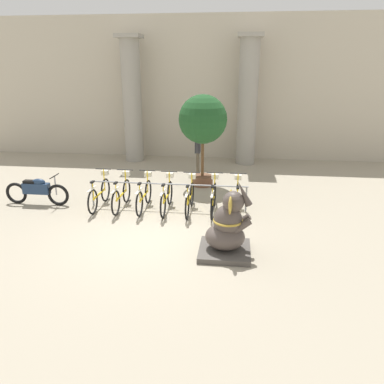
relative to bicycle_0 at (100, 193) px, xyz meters
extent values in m
plane|color=#9E937F|center=(1.90, -1.86, -0.42)|extent=(60.00, 60.00, 0.00)
cube|color=#BCB29E|center=(1.90, 6.74, 2.58)|extent=(20.00, 0.20, 6.00)
cylinder|color=gray|center=(-0.51, 5.74, 2.08)|extent=(0.80, 0.80, 5.00)
cube|color=gray|center=(-0.51, 5.74, 4.66)|extent=(1.00, 1.00, 0.16)
cylinder|color=gray|center=(4.31, 5.74, 2.08)|extent=(0.80, 0.80, 5.00)
cube|color=gray|center=(4.31, 5.74, 4.66)|extent=(1.00, 1.00, 0.16)
cylinder|color=gray|center=(-0.25, 0.09, -0.04)|extent=(0.05, 0.05, 0.75)
cylinder|color=gray|center=(4.26, 0.09, -0.04)|extent=(0.05, 0.05, 0.75)
cylinder|color=gray|center=(2.00, 0.09, 0.33)|extent=(4.61, 0.04, 0.04)
torus|color=black|center=(0.00, 0.49, -0.06)|extent=(0.05, 0.71, 0.71)
torus|color=black|center=(0.00, -0.56, -0.06)|extent=(0.05, 0.71, 0.71)
cube|color=yellow|center=(0.00, -0.03, -0.01)|extent=(0.04, 0.95, 0.04)
cube|color=silver|center=(0.00, -0.56, 0.31)|extent=(0.06, 0.60, 0.03)
cylinder|color=yellow|center=(0.00, -0.46, 0.20)|extent=(0.03, 0.03, 0.53)
cube|color=black|center=(0.00, -0.46, 0.49)|extent=(0.08, 0.18, 0.04)
cylinder|color=yellow|center=(0.00, 0.45, 0.28)|extent=(0.03, 0.03, 0.67)
cylinder|color=black|center=(0.00, 0.45, 0.61)|extent=(0.48, 0.03, 0.03)
cube|color=silver|center=(0.00, 0.55, 0.47)|extent=(0.20, 0.16, 0.14)
torus|color=black|center=(0.67, 0.48, -0.06)|extent=(0.05, 0.71, 0.71)
torus|color=black|center=(0.67, -0.58, -0.06)|extent=(0.05, 0.71, 0.71)
cube|color=yellow|center=(0.67, -0.05, -0.01)|extent=(0.04, 0.95, 0.04)
cube|color=silver|center=(0.67, -0.58, 0.31)|extent=(0.06, 0.60, 0.03)
cylinder|color=yellow|center=(0.67, -0.48, 0.20)|extent=(0.03, 0.03, 0.53)
cube|color=black|center=(0.67, -0.48, 0.49)|extent=(0.08, 0.18, 0.04)
cylinder|color=yellow|center=(0.67, 0.44, 0.28)|extent=(0.03, 0.03, 0.67)
cylinder|color=black|center=(0.67, 0.44, 0.61)|extent=(0.48, 0.03, 0.03)
cube|color=silver|center=(0.67, 0.54, 0.47)|extent=(0.20, 0.16, 0.14)
torus|color=black|center=(1.34, 0.49, -0.06)|extent=(0.05, 0.71, 0.71)
torus|color=black|center=(1.34, -0.56, -0.06)|extent=(0.05, 0.71, 0.71)
cube|color=yellow|center=(1.34, -0.04, -0.01)|extent=(0.04, 0.95, 0.04)
cube|color=silver|center=(1.34, -0.56, 0.31)|extent=(0.06, 0.60, 0.03)
cylinder|color=yellow|center=(1.34, -0.46, 0.20)|extent=(0.03, 0.03, 0.53)
cube|color=black|center=(1.34, -0.46, 0.49)|extent=(0.08, 0.18, 0.04)
cylinder|color=yellow|center=(1.34, 0.45, 0.28)|extent=(0.03, 0.03, 0.67)
cylinder|color=black|center=(1.34, 0.45, 0.61)|extent=(0.48, 0.03, 0.03)
cube|color=silver|center=(1.34, 0.55, 0.47)|extent=(0.20, 0.16, 0.14)
torus|color=black|center=(2.00, 0.46, -0.06)|extent=(0.05, 0.71, 0.71)
torus|color=black|center=(2.00, -0.60, -0.06)|extent=(0.05, 0.71, 0.71)
cube|color=yellow|center=(2.00, -0.07, -0.01)|extent=(0.04, 0.95, 0.04)
cube|color=silver|center=(2.00, -0.60, 0.31)|extent=(0.06, 0.60, 0.03)
cylinder|color=yellow|center=(2.00, -0.50, 0.20)|extent=(0.03, 0.03, 0.53)
cube|color=black|center=(2.00, -0.50, 0.49)|extent=(0.08, 0.18, 0.04)
cylinder|color=yellow|center=(2.00, 0.42, 0.28)|extent=(0.03, 0.03, 0.67)
cylinder|color=black|center=(2.00, 0.42, 0.61)|extent=(0.48, 0.03, 0.03)
cube|color=silver|center=(2.00, 0.52, 0.47)|extent=(0.20, 0.16, 0.14)
torus|color=black|center=(2.67, 0.43, -0.06)|extent=(0.05, 0.71, 0.71)
torus|color=black|center=(2.67, -0.62, -0.06)|extent=(0.05, 0.71, 0.71)
cube|color=yellow|center=(2.67, -0.09, -0.01)|extent=(0.04, 0.95, 0.04)
cube|color=silver|center=(2.67, -0.62, 0.31)|extent=(0.06, 0.60, 0.03)
cylinder|color=yellow|center=(2.67, -0.52, 0.20)|extent=(0.03, 0.03, 0.53)
cube|color=black|center=(2.67, -0.52, 0.49)|extent=(0.08, 0.18, 0.04)
cylinder|color=yellow|center=(2.67, 0.39, 0.28)|extent=(0.03, 0.03, 0.67)
cylinder|color=black|center=(2.67, 0.39, 0.61)|extent=(0.48, 0.03, 0.03)
cube|color=silver|center=(2.67, 0.49, 0.47)|extent=(0.20, 0.16, 0.14)
torus|color=black|center=(3.34, 0.49, -0.06)|extent=(0.05, 0.71, 0.71)
torus|color=black|center=(3.34, -0.57, -0.06)|extent=(0.05, 0.71, 0.71)
cube|color=yellow|center=(3.34, -0.04, -0.01)|extent=(0.04, 0.95, 0.04)
cube|color=silver|center=(3.34, -0.57, 0.31)|extent=(0.06, 0.60, 0.03)
cylinder|color=yellow|center=(3.34, -0.47, 0.20)|extent=(0.03, 0.03, 0.53)
cube|color=black|center=(3.34, -0.47, 0.49)|extent=(0.08, 0.18, 0.04)
cylinder|color=yellow|center=(3.34, 0.45, 0.28)|extent=(0.03, 0.03, 0.67)
cylinder|color=black|center=(3.34, 0.45, 0.61)|extent=(0.48, 0.03, 0.03)
cube|color=silver|center=(3.34, 0.55, 0.47)|extent=(0.20, 0.16, 0.14)
torus|color=black|center=(4.01, 0.49, -0.06)|extent=(0.05, 0.71, 0.71)
torus|color=black|center=(4.01, -0.57, -0.06)|extent=(0.05, 0.71, 0.71)
cube|color=yellow|center=(4.01, -0.04, -0.01)|extent=(0.04, 0.95, 0.04)
cube|color=silver|center=(4.01, -0.57, 0.31)|extent=(0.06, 0.60, 0.03)
cylinder|color=yellow|center=(4.01, -0.47, 0.20)|extent=(0.03, 0.03, 0.53)
cube|color=black|center=(4.01, -0.47, 0.49)|extent=(0.08, 0.18, 0.04)
cylinder|color=yellow|center=(4.01, 0.45, 0.28)|extent=(0.03, 0.03, 0.67)
cylinder|color=black|center=(4.01, 0.45, 0.61)|extent=(0.48, 0.03, 0.03)
cube|color=silver|center=(4.01, 0.55, 0.47)|extent=(0.20, 0.16, 0.14)
cube|color=#4C4742|center=(3.76, -2.46, -0.36)|extent=(1.13, 1.13, 0.12)
ellipsoid|color=#4C423D|center=(3.76, -2.46, -0.01)|extent=(0.87, 0.77, 0.57)
ellipsoid|color=#4C423D|center=(3.81, -2.46, 0.37)|extent=(0.62, 0.57, 0.72)
sphere|color=#4C423D|center=(3.91, -2.46, 0.81)|extent=(0.46, 0.46, 0.46)
ellipsoid|color=#B79333|center=(3.85, -2.23, 0.81)|extent=(0.08, 0.33, 0.39)
ellipsoid|color=#B79333|center=(3.85, -2.70, 0.81)|extent=(0.08, 0.33, 0.39)
cone|color=#4C423D|center=(4.12, -2.46, 1.01)|extent=(0.39, 0.16, 0.58)
cylinder|color=#4C423D|center=(4.09, -2.34, 0.30)|extent=(0.46, 0.15, 0.41)
cylinder|color=#4C423D|center=(4.09, -2.59, 0.30)|extent=(0.46, 0.15, 0.41)
torus|color=#B79333|center=(3.81, -2.46, 0.37)|extent=(0.65, 0.65, 0.05)
torus|color=black|center=(-1.27, -0.05, -0.09)|extent=(0.66, 0.09, 0.66)
torus|color=black|center=(-2.59, -0.05, -0.09)|extent=(0.66, 0.09, 0.66)
cube|color=navy|center=(-1.93, -0.05, 0.09)|extent=(0.79, 0.22, 0.32)
ellipsoid|color=navy|center=(-1.83, -0.05, 0.29)|extent=(0.40, 0.20, 0.20)
cube|color=black|center=(-2.11, -0.05, 0.29)|extent=(0.36, 0.18, 0.08)
cylinder|color=#99999E|center=(-1.32, -0.05, 0.19)|extent=(0.04, 0.04, 0.56)
cylinder|color=black|center=(-1.32, -0.05, 0.49)|extent=(0.03, 0.55, 0.03)
cylinder|color=brown|center=(2.46, 4.09, -0.02)|extent=(0.11, 0.11, 0.80)
cylinder|color=brown|center=(2.46, 3.92, -0.02)|extent=(0.11, 0.11, 0.80)
cube|color=#333338|center=(2.46, 4.01, 0.69)|extent=(0.20, 0.32, 0.60)
sphere|color=tan|center=(2.46, 4.01, 1.12)|extent=(0.22, 0.22, 0.22)
cylinder|color=#333338|center=(2.46, 4.21, 0.72)|extent=(0.07, 0.07, 0.54)
cylinder|color=#333338|center=(2.46, 3.81, 0.72)|extent=(0.07, 0.07, 0.54)
cylinder|color=brown|center=(2.79, 2.47, -0.25)|extent=(0.73, 0.73, 0.34)
cylinder|color=brown|center=(2.79, 2.47, 0.57)|extent=(0.10, 0.10, 1.30)
sphere|color=#1E4C23|center=(2.79, 2.47, 1.86)|extent=(1.62, 1.62, 1.62)
camera|label=1|loc=(3.94, -9.95, 3.55)|focal=35.00mm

